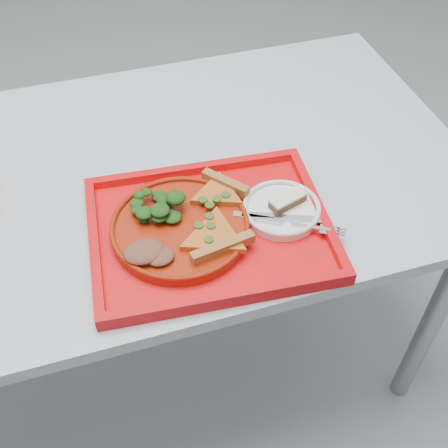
{
  "coord_description": "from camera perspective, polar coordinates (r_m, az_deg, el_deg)",
  "views": [
    {
      "loc": [
        -0.0,
        -0.9,
        1.55
      ],
      "look_at": [
        0.21,
        -0.22,
        0.78
      ],
      "focal_mm": 45.0,
      "sensor_mm": 36.0,
      "label": 1
    }
  ],
  "objects": [
    {
      "name": "ground",
      "position": [
        1.8,
        -8.72,
        -13.5
      ],
      "size": [
        10.0,
        10.0,
        0.0
      ],
      "primitive_type": "plane",
      "color": "gray",
      "rests_on": "ground"
    },
    {
      "name": "table",
      "position": [
        1.26,
        -12.16,
        1.78
      ],
      "size": [
        1.6,
        0.8,
        0.75
      ],
      "color": "#9DA7B0",
      "rests_on": "ground"
    },
    {
      "name": "tray_main",
      "position": [
        1.07,
        -1.45,
        -0.77
      ],
      "size": [
        0.48,
        0.39,
        0.01
      ],
      "primitive_type": "cube",
      "rotation": [
        0.0,
        0.0,
        -0.08
      ],
      "color": "red",
      "rests_on": "table"
    },
    {
      "name": "dinner_plate",
      "position": [
        1.06,
        -4.48,
        -0.49
      ],
      "size": [
        0.26,
        0.26,
        0.02
      ],
      "primitive_type": "cylinder",
      "color": "maroon",
      "rests_on": "tray_main"
    },
    {
      "name": "side_plate",
      "position": [
        1.1,
        5.84,
        1.35
      ],
      "size": [
        0.15,
        0.15,
        0.01
      ],
      "primitive_type": "cylinder",
      "color": "white",
      "rests_on": "tray_main"
    },
    {
      "name": "pizza_slice_a",
      "position": [
        1.02,
        -0.99,
        -1.05
      ],
      "size": [
        0.14,
        0.16,
        0.02
      ],
      "primitive_type": null,
      "rotation": [
        0.0,
        0.0,
        1.74
      ],
      "color": "orange",
      "rests_on": "dinner_plate"
    },
    {
      "name": "pizza_slice_b",
      "position": [
        1.1,
        -0.69,
        3.3
      ],
      "size": [
        0.15,
        0.15,
        0.02
      ],
      "primitive_type": null,
      "rotation": [
        0.0,
        0.0,
        3.83
      ],
      "color": "orange",
      "rests_on": "dinner_plate"
    },
    {
      "name": "salad_heap",
      "position": [
        1.07,
        -6.99,
        2.18
      ],
      "size": [
        0.09,
        0.08,
        0.04
      ],
      "primitive_type": "ellipsoid",
      "color": "black",
      "rests_on": "dinner_plate"
    },
    {
      "name": "meat_portion",
      "position": [
        1.0,
        -8.14,
        -2.8
      ],
      "size": [
        0.07,
        0.06,
        0.02
      ],
      "primitive_type": "ellipsoid",
      "color": "brown",
      "rests_on": "dinner_plate"
    },
    {
      "name": "dessert_bar",
      "position": [
        1.09,
        6.49,
        2.4
      ],
      "size": [
        0.08,
        0.05,
        0.02
      ],
      "rotation": [
        0.0,
        0.0,
        0.32
      ],
      "color": "#4F2C1A",
      "rests_on": "side_plate"
    },
    {
      "name": "knife",
      "position": [
        1.07,
        5.92,
        0.7
      ],
      "size": [
        0.18,
        0.08,
        0.01
      ],
      "primitive_type": "cube",
      "rotation": [
        0.0,
        0.0,
        -0.37
      ],
      "color": "silver",
      "rests_on": "side_plate"
    },
    {
      "name": "fork",
      "position": [
        1.06,
        6.71,
        0.06
      ],
      "size": [
        0.17,
        0.11,
        0.01
      ],
      "primitive_type": "cube",
      "rotation": [
        0.0,
        0.0,
        -0.51
      ],
      "color": "silver",
      "rests_on": "side_plate"
    }
  ]
}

